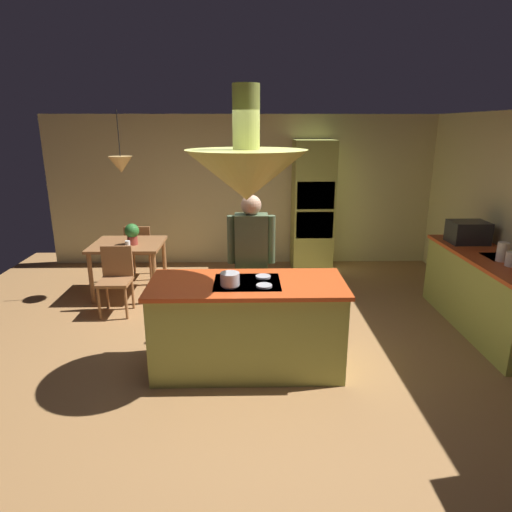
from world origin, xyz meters
TOP-DOWN VIEW (x-y plane):
  - ground at (0.00, 0.00)m, footprint 8.16×8.16m
  - wall_back at (0.00, 3.45)m, footprint 6.80×0.10m
  - kitchen_island at (0.00, -0.20)m, footprint 1.91×0.84m
  - counter_run_right at (2.84, 0.60)m, footprint 0.73×2.16m
  - oven_tower at (1.10, 3.04)m, footprint 0.66×0.62m
  - dining_table at (-1.70, 1.90)m, footprint 0.98×0.89m
  - person_at_island at (0.05, 0.49)m, footprint 0.53×0.22m
  - range_hood at (0.00, -0.20)m, footprint 1.10×1.10m
  - pendant_light_over_table at (-1.70, 1.90)m, footprint 0.32×0.32m
  - chair_facing_island at (-1.70, 1.23)m, footprint 0.40×0.40m
  - chair_by_back_wall at (-1.70, 2.57)m, footprint 0.40×0.40m
  - potted_plant_on_table at (-1.60, 1.81)m, footprint 0.20×0.20m
  - cup_on_table at (-1.64, 1.68)m, footprint 0.07×0.07m
  - canister_sugar at (2.84, 0.25)m, footprint 0.12×0.12m
  - canister_tea at (2.84, 0.43)m, footprint 0.12×0.12m
  - microwave_on_counter at (2.84, 1.24)m, footprint 0.46×0.36m
  - cooking_pot_on_cooktop at (-0.16, -0.33)m, footprint 0.18×0.18m

SIDE VIEW (x-z plane):
  - ground at x=0.00m, z-range 0.00..0.00m
  - kitchen_island at x=0.00m, z-range -0.01..0.93m
  - counter_run_right at x=2.84m, z-range 0.01..0.92m
  - chair_facing_island at x=-1.70m, z-range 0.07..0.94m
  - chair_by_back_wall at x=-1.70m, z-range 0.07..0.94m
  - dining_table at x=-1.70m, z-range 0.27..1.03m
  - cup_on_table at x=-1.64m, z-range 0.76..0.85m
  - potted_plant_on_table at x=-1.60m, z-range 0.78..1.08m
  - person_at_island at x=0.05m, z-range 0.12..1.78m
  - canister_sugar at x=2.84m, z-range 0.91..1.07m
  - cooking_pot_on_cooktop at x=-0.16m, z-range 0.93..1.05m
  - canister_tea at x=2.84m, z-range 0.91..1.13m
  - microwave_on_counter at x=2.84m, z-range 0.91..1.19m
  - oven_tower at x=1.10m, z-range 0.00..2.15m
  - wall_back at x=0.00m, z-range 0.00..2.55m
  - pendant_light_over_table at x=-1.70m, z-range 1.45..2.27m
  - range_hood at x=0.00m, z-range 1.47..2.47m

